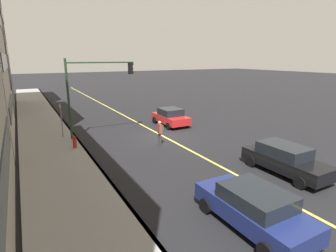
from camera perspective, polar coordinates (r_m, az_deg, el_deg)
ground at (r=20.88m, az=-1.08°, el=-2.16°), size 200.00×200.00×0.00m
sidewalk_slab at (r=18.70m, az=-23.12°, el=-5.09°), size 80.00×3.88×0.15m
curb_edge at (r=18.93m, az=-17.53°, el=-4.35°), size 80.00×0.16×0.15m
lane_stripe_center at (r=20.88m, az=-1.08°, el=-2.15°), size 80.00×0.16×0.01m
car_navy at (r=10.41m, az=17.63°, el=-16.01°), size 4.48×2.07×1.48m
car_red at (r=24.11m, az=0.54°, el=1.98°), size 3.95×2.07×1.52m
car_black at (r=15.37m, az=23.52°, el=-6.42°), size 4.58×1.91×1.52m
pedestrian_with_backpack at (r=18.53m, az=-1.71°, el=-1.06°), size 0.42×0.38×1.72m
traffic_light_mast at (r=20.61m, az=-15.22°, el=8.70°), size 0.28×5.08×5.88m
street_sign_post at (r=21.36m, az=-21.68°, el=1.57°), size 0.60×0.08×2.68m
fire_hydrant at (r=18.73m, az=-19.17°, el=-3.43°), size 0.24×0.24×0.94m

